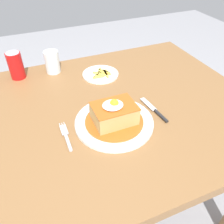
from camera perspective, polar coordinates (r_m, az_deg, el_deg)
ground_plane at (r=1.48m, az=-1.98°, el=-21.80°), size 6.00×6.00×0.00m
dining_table at (r=0.98m, az=-2.77°, el=-3.90°), size 1.25×0.91×0.72m
main_plate at (r=0.84m, az=0.52°, el=-2.42°), size 0.28×0.28×0.02m
sandwich_meal at (r=0.82m, az=0.52°, el=-0.56°), size 0.21×0.21×0.10m
fork at (r=0.80m, az=-10.91°, el=-6.26°), size 0.02×0.14×0.01m
knife at (r=0.91m, az=10.90°, el=-0.07°), size 0.03×0.17×0.01m
soda_can at (r=1.17m, az=-22.30°, el=10.40°), size 0.07×0.07×0.12m
drinking_glass at (r=1.17m, az=-14.25°, el=11.37°), size 0.07×0.07×0.10m
side_plate_fries at (r=1.13m, az=-2.75°, el=9.15°), size 0.17×0.17×0.02m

